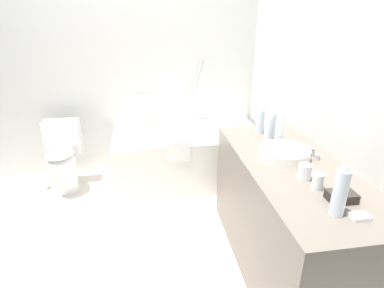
{
  "coord_description": "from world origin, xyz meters",
  "views": [
    {
      "loc": [
        0.22,
        -2.15,
        1.73
      ],
      "look_at": [
        0.58,
        0.17,
        0.73
      ],
      "focal_mm": 29.2,
      "sensor_mm": 36.0,
      "label": 1
    }
  ],
  "objects": [
    {
      "name": "water_bottle_0",
      "position": [
        1.1,
        -1.02,
        0.95
      ],
      "size": [
        0.07,
        0.07,
        0.26
      ],
      "color": "silver",
      "rests_on": "vanity_counter"
    },
    {
      "name": "water_bottle_4",
      "position": [
        1.17,
        -0.16,
        0.94
      ],
      "size": [
        0.06,
        0.06,
        0.25
      ],
      "color": "silver",
      "rests_on": "vanity_counter"
    },
    {
      "name": "bathtub",
      "position": [
        0.64,
        0.89,
        0.3
      ],
      "size": [
        1.53,
        0.78,
        1.25
      ],
      "color": "silver",
      "rests_on": "ground_plane"
    },
    {
      "name": "amenity_basket",
      "position": [
        1.19,
        -0.92,
        0.85
      ],
      "size": [
        0.14,
        0.1,
        0.05
      ],
      "primitive_type": "cube",
      "color": "#2D2823",
      "rests_on": "vanity_counter"
    },
    {
      "name": "toilet",
      "position": [
        -0.64,
        0.89,
        0.35
      ],
      "size": [
        0.35,
        0.48,
        0.72
      ],
      "rotation": [
        0.0,
        0.0,
        -1.56
      ],
      "color": "white",
      "rests_on": "ground_plane"
    },
    {
      "name": "soap_dish",
      "position": [
        1.19,
        -1.07,
        0.83
      ],
      "size": [
        0.09,
        0.06,
        0.02
      ],
      "primitive_type": "cube",
      "color": "white",
      "rests_on": "vanity_counter"
    },
    {
      "name": "sink_faucet",
      "position": [
        1.31,
        -0.39,
        0.85
      ],
      "size": [
        0.12,
        0.15,
        0.06
      ],
      "color": "#B3B3B8",
      "rests_on": "vanity_counter"
    },
    {
      "name": "drinking_glass_1",
      "position": [
        1.13,
        -0.79,
        0.87
      ],
      "size": [
        0.06,
        0.06,
        0.09
      ],
      "primitive_type": "cylinder",
      "color": "white",
      "rests_on": "vanity_counter"
    },
    {
      "name": "water_bottle_1",
      "position": [
        1.12,
        -0.08,
        0.93
      ],
      "size": [
        0.06,
        0.06,
        0.22
      ],
      "color": "silver",
      "rests_on": "vanity_counter"
    },
    {
      "name": "toilet_paper_roll",
      "position": [
        -0.9,
        0.9,
        0.06
      ],
      "size": [
        0.11,
        0.11,
        0.13
      ],
      "primitive_type": "cylinder",
      "color": "white",
      "rests_on": "ground_plane"
    },
    {
      "name": "water_bottle_2",
      "position": [
        1.18,
        0.0,
        0.92
      ],
      "size": [
        0.06,
        0.06,
        0.21
      ],
      "color": "silver",
      "rests_on": "vanity_counter"
    },
    {
      "name": "wall_right_mirror",
      "position": [
        1.51,
        0.0,
        1.3
      ],
      "size": [
        0.1,
        2.95,
        2.59
      ],
      "primitive_type": "cube",
      "color": "silver",
      "rests_on": "ground_plane"
    },
    {
      "name": "vanity_counter",
      "position": [
        1.14,
        -0.5,
        0.41
      ],
      "size": [
        0.63,
        1.51,
        0.82
      ],
      "primitive_type": "cube",
      "color": "#6B6056",
      "rests_on": "ground_plane"
    },
    {
      "name": "sink_basin",
      "position": [
        1.12,
        -0.39,
        0.86
      ],
      "size": [
        0.33,
        0.33,
        0.07
      ],
      "primitive_type": "cylinder",
      "color": "white",
      "rests_on": "vanity_counter"
    },
    {
      "name": "ground_plane",
      "position": [
        0.0,
        0.0,
        0.0
      ],
      "size": [
        3.92,
        3.92,
        0.0
      ],
      "primitive_type": "plane",
      "color": "beige"
    },
    {
      "name": "water_bottle_3",
      "position": [
        1.12,
        0.09,
        0.92
      ],
      "size": [
        0.07,
        0.07,
        0.21
      ],
      "color": "silver",
      "rests_on": "vanity_counter"
    },
    {
      "name": "drinking_glass_0",
      "position": [
        1.11,
        -0.67,
        0.87
      ],
      "size": [
        0.08,
        0.08,
        0.09
      ],
      "primitive_type": "cylinder",
      "color": "white",
      "rests_on": "vanity_counter"
    },
    {
      "name": "wall_back_tiled",
      "position": [
        0.0,
        1.32,
        1.3
      ],
      "size": [
        3.32,
        0.1,
        2.59
      ],
      "primitive_type": "cube",
      "color": "silver",
      "rests_on": "ground_plane"
    }
  ]
}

